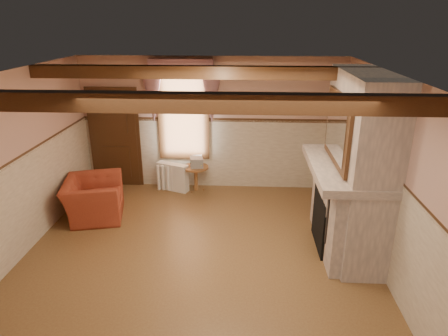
# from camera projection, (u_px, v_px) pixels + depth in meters

# --- Properties ---
(floor) EXTENTS (5.50, 6.00, 0.01)m
(floor) POSITION_uv_depth(u_px,v_px,m) (197.00, 262.00, 6.12)
(floor) COLOR brown
(floor) RESTS_ON ground
(ceiling) EXTENTS (5.50, 6.00, 0.01)m
(ceiling) POSITION_uv_depth(u_px,v_px,m) (191.00, 76.00, 5.13)
(ceiling) COLOR silver
(ceiling) RESTS_ON wall_back
(wall_back) EXTENTS (5.50, 0.02, 2.80)m
(wall_back) POSITION_uv_depth(u_px,v_px,m) (212.00, 124.00, 8.43)
(wall_back) COLOR tan
(wall_back) RESTS_ON floor
(wall_front) EXTENTS (5.50, 0.02, 2.80)m
(wall_front) POSITION_uv_depth(u_px,v_px,m) (141.00, 335.00, 2.82)
(wall_front) COLOR tan
(wall_front) RESTS_ON floor
(wall_left) EXTENTS (0.02, 6.00, 2.80)m
(wall_left) POSITION_uv_depth(u_px,v_px,m) (6.00, 173.00, 5.77)
(wall_left) COLOR tan
(wall_left) RESTS_ON floor
(wall_right) EXTENTS (0.02, 6.00, 2.80)m
(wall_right) POSITION_uv_depth(u_px,v_px,m) (393.00, 181.00, 5.48)
(wall_right) COLOR tan
(wall_right) RESTS_ON floor
(wainscot) EXTENTS (5.50, 6.00, 1.50)m
(wainscot) POSITION_uv_depth(u_px,v_px,m) (195.00, 218.00, 5.85)
(wainscot) COLOR beige
(wainscot) RESTS_ON floor
(chair_rail) EXTENTS (5.50, 6.00, 0.08)m
(chair_rail) POSITION_uv_depth(u_px,v_px,m) (194.00, 170.00, 5.59)
(chair_rail) COLOR black
(chair_rail) RESTS_ON wainscot
(firebox) EXTENTS (0.20, 0.95, 0.90)m
(firebox) POSITION_uv_depth(u_px,v_px,m) (324.00, 220.00, 6.42)
(firebox) COLOR black
(firebox) RESTS_ON floor
(armchair) EXTENTS (1.22, 1.33, 0.74)m
(armchair) POSITION_uv_depth(u_px,v_px,m) (94.00, 198.00, 7.40)
(armchair) COLOR maroon
(armchair) RESTS_ON floor
(side_table) EXTENTS (0.66, 0.66, 0.55)m
(side_table) POSITION_uv_depth(u_px,v_px,m) (196.00, 178.00, 8.56)
(side_table) COLOR brown
(side_table) RESTS_ON floor
(book_stack) EXTENTS (0.32, 0.36, 0.20)m
(book_stack) POSITION_uv_depth(u_px,v_px,m) (196.00, 162.00, 8.44)
(book_stack) COLOR #B7AD8C
(book_stack) RESTS_ON side_table
(radiator) EXTENTS (0.72, 0.43, 0.60)m
(radiator) POSITION_uv_depth(u_px,v_px,m) (173.00, 177.00, 8.58)
(radiator) COLOR white
(radiator) RESTS_ON floor
(bowl) EXTENTS (0.35, 0.35, 0.09)m
(bowl) POSITION_uv_depth(u_px,v_px,m) (349.00, 166.00, 5.85)
(bowl) COLOR brown
(bowl) RESTS_ON mantel
(mantel_clock) EXTENTS (0.14, 0.24, 0.20)m
(mantel_clock) POSITION_uv_depth(u_px,v_px,m) (339.00, 147.00, 6.52)
(mantel_clock) COLOR black
(mantel_clock) RESTS_ON mantel
(oil_lamp) EXTENTS (0.11, 0.11, 0.28)m
(oil_lamp) POSITION_uv_depth(u_px,v_px,m) (342.00, 149.00, 6.32)
(oil_lamp) COLOR #B69433
(oil_lamp) RESTS_ON mantel
(candle_red) EXTENTS (0.06, 0.06, 0.16)m
(candle_red) POSITION_uv_depth(u_px,v_px,m) (359.00, 178.00, 5.34)
(candle_red) COLOR #A91614
(candle_red) RESTS_ON mantel
(jar_yellow) EXTENTS (0.06, 0.06, 0.12)m
(jar_yellow) POSITION_uv_depth(u_px,v_px,m) (357.00, 176.00, 5.43)
(jar_yellow) COLOR gold
(jar_yellow) RESTS_ON mantel
(fireplace) EXTENTS (0.85, 2.00, 2.80)m
(fireplace) POSITION_uv_depth(u_px,v_px,m) (358.00, 166.00, 6.06)
(fireplace) COLOR gray
(fireplace) RESTS_ON floor
(mantel) EXTENTS (1.05, 2.05, 0.12)m
(mantel) POSITION_uv_depth(u_px,v_px,m) (346.00, 168.00, 6.08)
(mantel) COLOR gray
(mantel) RESTS_ON fireplace
(overmantel_mirror) EXTENTS (0.06, 1.44, 1.04)m
(overmantel_mirror) POSITION_uv_depth(u_px,v_px,m) (337.00, 129.00, 5.88)
(overmantel_mirror) COLOR silver
(overmantel_mirror) RESTS_ON fireplace
(door) EXTENTS (1.10, 0.10, 2.10)m
(door) POSITION_uv_depth(u_px,v_px,m) (115.00, 139.00, 8.60)
(door) COLOR black
(door) RESTS_ON floor
(window) EXTENTS (1.06, 0.08, 2.02)m
(window) POSITION_uv_depth(u_px,v_px,m) (183.00, 112.00, 8.34)
(window) COLOR white
(window) RESTS_ON wall_back
(window_drapes) EXTENTS (1.30, 0.14, 1.40)m
(window_drapes) POSITION_uv_depth(u_px,v_px,m) (182.00, 84.00, 8.05)
(window_drapes) COLOR gray
(window_drapes) RESTS_ON wall_back
(ceiling_beam_front) EXTENTS (5.50, 0.18, 0.20)m
(ceiling_beam_front) POSITION_uv_depth(u_px,v_px,m) (176.00, 102.00, 4.05)
(ceiling_beam_front) COLOR black
(ceiling_beam_front) RESTS_ON ceiling
(ceiling_beam_back) EXTENTS (5.50, 0.18, 0.20)m
(ceiling_beam_back) POSITION_uv_depth(u_px,v_px,m) (202.00, 72.00, 6.29)
(ceiling_beam_back) COLOR black
(ceiling_beam_back) RESTS_ON ceiling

